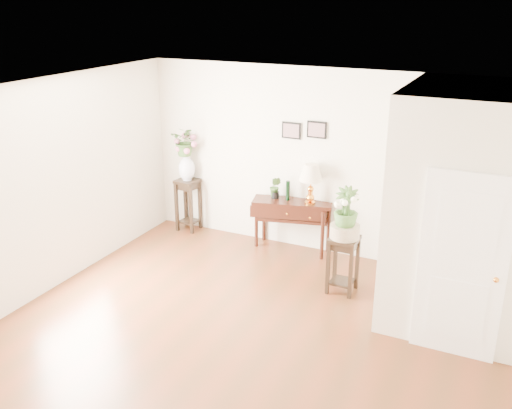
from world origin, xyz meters
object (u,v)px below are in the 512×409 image
Objects in this scene: console_table at (292,225)px; table_lamp at (311,181)px; plant_stand_a at (188,205)px; plant_stand_b at (343,264)px.

table_lamp is (0.28, 0.00, 0.75)m from console_table.
table_lamp is at bearing -14.43° from console_table.
console_table is at bearing 180.00° from table_lamp.
plant_stand_a is at bearing 180.00° from table_lamp.
console_table is 1.37× the size of plant_stand_a.
table_lamp is at bearing 130.97° from plant_stand_b.
plant_stand_b is (0.83, -0.96, -0.76)m from table_lamp.
plant_stand_a reaches higher than plant_stand_b.
plant_stand_a is at bearing 162.22° from plant_stand_b.
table_lamp is 0.79× the size of plant_stand_b.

